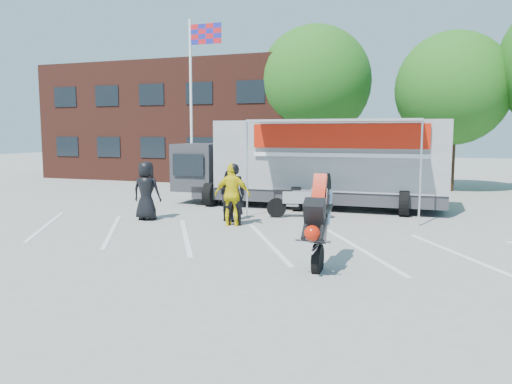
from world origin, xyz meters
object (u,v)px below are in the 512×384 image
Objects in this scene: tree_left at (315,83)px; transporter_truck at (316,207)px; flagpole at (196,85)px; spectator_hivis at (232,195)px; parked_motorcycle at (299,218)px; spectator_leather_c at (229,196)px; spectator_leather_a at (146,191)px; stunt_bike_rider at (323,263)px; spectator_leather_b at (234,194)px; tree_mid at (453,89)px.

tree_left is 10.45m from transporter_truck.
spectator_hivis is at bearing -56.65° from flagpole.
parked_motorcycle is 1.36× the size of spectator_leather_c.
spectator_leather_a is (-2.59, -13.12, -4.60)m from tree_left.
transporter_truck is 4.65× the size of stunt_bike_rider.
flagpole reaches higher than stunt_bike_rider.
stunt_bike_rider is (4.00, -16.64, -5.57)m from tree_left.
spectator_leather_b is (-3.54, 3.56, 0.96)m from stunt_bike_rider.
spectator_leather_c is at bearing -56.11° from flagpole.
stunt_bike_rider is at bearing 115.69° from spectator_leather_b.
transporter_truck is (-4.95, -7.60, -4.94)m from tree_mid.
flagpole reaches higher than spectator_leather_b.
flagpole is 4.16× the size of spectator_leather_b.
spectator_leather_a is (-4.62, -2.05, 0.96)m from parked_motorcycle.
spectator_leather_b is at bearing 175.96° from spectator_leather_a.
tree_left is 4.49× the size of spectator_hivis.
spectator_leather_a reaches higher than stunt_bike_rider.
spectator_leather_c is at bearing -118.37° from transporter_truck.
tree_left is at bearing 54.72° from flagpole.
spectator_leather_b is 1.00× the size of spectator_hivis.
parked_motorcycle is at bearing -79.59° from tree_left.
spectator_hivis is (-0.00, -0.08, 0.00)m from spectator_leather_b.
spectator_hivis is (3.05, -0.04, 0.00)m from spectator_leather_a.
tree_mid is 3.44× the size of parked_motorcycle.
spectator_hivis is (0.42, -0.77, 0.14)m from spectator_leather_c.
spectator_leather_b is at bearing 126.98° from parked_motorcycle.
stunt_bike_rider is at bearing 156.36° from spectator_leather_c.
spectator_hivis is at bearing 141.97° from spectator_leather_c.
stunt_bike_rider is (-3.00, -15.64, -4.94)m from tree_mid.
tree_mid is 12.26m from parked_motorcycle.
tree_left reaches higher than tree_mid.
spectator_leather_b reaches higher than stunt_bike_rider.
spectator_leather_b is (-6.54, -12.07, -3.98)m from tree_mid.
tree_left reaches higher than spectator_hivis.
spectator_leather_c reaches higher than parked_motorcycle.
spectator_leather_b is at bearing -97.43° from spectator_hivis.
flagpole is 4.16× the size of spectator_leather_a.
tree_left is 3.88× the size of stunt_bike_rider.
flagpole is at bearing 157.16° from transporter_truck.
spectator_hivis is (-6.54, -12.15, -3.98)m from tree_mid.
spectator_leather_c is (-0.42, 0.69, -0.14)m from spectator_leather_b.
tree_left is 4.49× the size of spectator_leather_a.
transporter_truck is (6.29, -2.60, -5.05)m from flagpole.
spectator_hivis is at bearing -118.29° from tree_mid.
tree_mid is 4.67× the size of spectator_leather_c.
stunt_bike_rider is 5.87m from spectator_leather_c.
flagpole is at bearing -125.28° from tree_left.
stunt_bike_rider is at bearing -76.76° from transporter_truck.
tree_left is 5.26× the size of spectator_leather_c.
spectator_leather_a is at bearing -5.74° from spectator_hivis.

